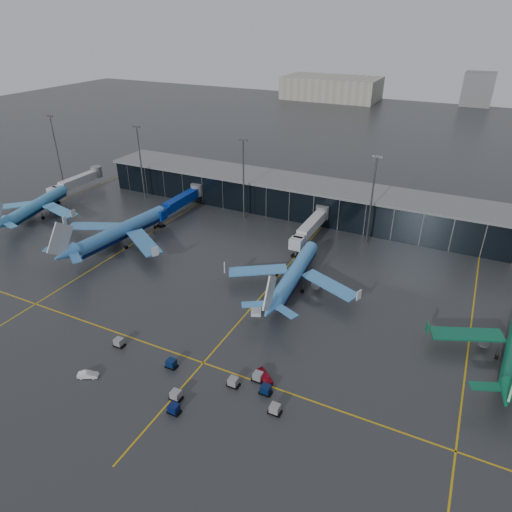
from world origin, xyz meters
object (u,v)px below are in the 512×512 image
at_px(service_van_red, 265,376).
at_px(airliner_klm_west, 35,199).
at_px(mobile_airstair, 256,310).
at_px(service_van_white, 88,375).
at_px(baggage_carts, 207,382).
at_px(airliner_klm_near, 295,265).
at_px(airliner_arkefly, 121,222).

bearing_deg(service_van_red, airliner_klm_west, 108.83).
xyz_separation_m(mobile_airstair, service_van_white, (-18.64, -31.71, -0.16)).
bearing_deg(baggage_carts, airliner_klm_near, 87.85).
distance_m(airliner_klm_west, baggage_carts, 98.87).
bearing_deg(airliner_klm_west, service_van_red, -33.82).
distance_m(airliner_klm_near, service_van_white, 51.00).
relative_size(airliner_arkefly, service_van_white, 11.52).
bearing_deg(service_van_red, airliner_arkefly, 100.56).
bearing_deg(service_van_white, airliner_klm_west, 27.43).
relative_size(airliner_klm_west, baggage_carts, 1.04).
bearing_deg(airliner_arkefly, baggage_carts, -30.09).
height_order(airliner_klm_west, mobile_airstair, airliner_klm_west).
bearing_deg(service_van_red, mobile_airstair, 69.07).
bearing_deg(baggage_carts, mobile_airstair, 94.86).
xyz_separation_m(airliner_klm_west, mobile_airstair, (87.53, -17.56, -5.16)).
height_order(mobile_airstair, service_van_white, mobile_airstair).
bearing_deg(airliner_klm_near, baggage_carts, -96.30).
distance_m(airliner_klm_west, airliner_arkefly, 38.51).
height_order(mobile_airstair, service_van_red, mobile_airstair).
relative_size(baggage_carts, service_van_white, 9.97).
relative_size(airliner_klm_west, service_van_white, 10.35).
relative_size(airliner_klm_near, service_van_red, 8.81).
height_order(airliner_klm_near, mobile_airstair, airliner_klm_near).
height_order(airliner_klm_west, airliner_arkefly, airliner_arkefly).
distance_m(airliner_klm_west, service_van_white, 84.86).
bearing_deg(service_van_white, service_van_red, -91.82).
xyz_separation_m(baggage_carts, mobile_airstair, (-2.04, 23.98, 0.01)).
bearing_deg(airliner_klm_west, airliner_arkefly, -19.16).
bearing_deg(airliner_klm_west, airliner_klm_near, -16.16).
xyz_separation_m(airliner_klm_near, service_van_red, (7.06, -31.94, -5.19)).
bearing_deg(airliner_klm_west, baggage_carts, -38.77).
height_order(airliner_arkefly, airliner_klm_near, airliner_arkefly).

